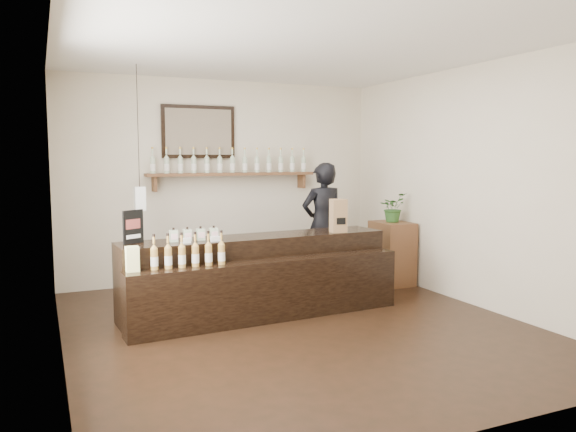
% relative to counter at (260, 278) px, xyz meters
% --- Properties ---
extents(ground, '(5.00, 5.00, 0.00)m').
position_rel_counter_xyz_m(ground, '(0.18, -0.59, -0.40)').
color(ground, black).
rests_on(ground, ground).
extents(room_shell, '(5.00, 5.00, 5.00)m').
position_rel_counter_xyz_m(room_shell, '(0.18, -0.59, 1.30)').
color(room_shell, beige).
rests_on(room_shell, ground).
extents(back_wall_decor, '(2.66, 0.96, 1.69)m').
position_rel_counter_xyz_m(back_wall_decor, '(0.04, 1.79, 1.35)').
color(back_wall_decor, brown).
rests_on(back_wall_decor, ground).
extents(counter, '(3.09, 1.00, 1.00)m').
position_rel_counter_xyz_m(counter, '(0.00, 0.00, 0.00)').
color(counter, black).
rests_on(counter, ground).
extents(promo_sign, '(0.22, 0.14, 0.34)m').
position_rel_counter_xyz_m(promo_sign, '(-1.34, 0.11, 0.63)').
color(promo_sign, black).
rests_on(promo_sign, counter).
extents(paper_bag, '(0.19, 0.15, 0.39)m').
position_rel_counter_xyz_m(paper_bag, '(0.99, 0.02, 0.65)').
color(paper_bag, olive).
rests_on(paper_bag, counter).
extents(tape_dispenser, '(0.14, 0.09, 0.11)m').
position_rel_counter_xyz_m(tape_dispenser, '(1.01, 0.10, 0.50)').
color(tape_dispenser, '#175CA7').
rests_on(tape_dispenser, counter).
extents(side_cabinet, '(0.45, 0.60, 0.86)m').
position_rel_counter_xyz_m(side_cabinet, '(2.18, 0.64, 0.02)').
color(side_cabinet, brown).
rests_on(side_cabinet, ground).
extents(potted_plant, '(0.45, 0.43, 0.40)m').
position_rel_counter_xyz_m(potted_plant, '(2.18, 0.64, 0.65)').
color(potted_plant, '#2C5923').
rests_on(potted_plant, side_cabinet).
extents(shopkeeper, '(0.69, 0.46, 1.88)m').
position_rel_counter_xyz_m(shopkeeper, '(1.27, 0.96, 0.54)').
color(shopkeeper, black).
rests_on(shopkeeper, ground).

